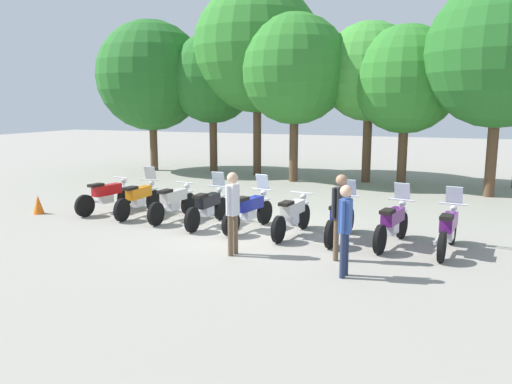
{
  "coord_description": "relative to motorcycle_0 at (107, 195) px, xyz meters",
  "views": [
    {
      "loc": [
        4.74,
        -11.7,
        3.18
      ],
      "look_at": [
        0.0,
        0.5,
        0.9
      ],
      "focal_mm": 35.38,
      "sensor_mm": 36.0,
      "label": 1
    }
  ],
  "objects": [
    {
      "name": "motorcycle_6",
      "position": [
        7.17,
        -0.56,
        0.01
      ],
      "size": [
        0.62,
        2.19,
        1.37
      ],
      "rotation": [
        0.0,
        0.0,
        1.49
      ],
      "color": "black",
      "rests_on": "ground_plane"
    },
    {
      "name": "tree_6",
      "position": [
        10.82,
        6.93,
        4.33
      ],
      "size": [
        4.95,
        4.95,
        7.32
      ],
      "color": "brown",
      "rests_on": "ground_plane"
    },
    {
      "name": "motorcycle_5",
      "position": [
        5.97,
        -0.59,
        0.0
      ],
      "size": [
        0.64,
        2.19,
        0.99
      ],
      "rotation": [
        0.0,
        0.0,
        1.46
      ],
      "color": "black",
      "rests_on": "ground_plane"
    },
    {
      "name": "tree_3",
      "position": [
        3.41,
        7.85,
        4.06
      ],
      "size": [
        4.44,
        4.44,
        6.8
      ],
      "color": "brown",
      "rests_on": "ground_plane"
    },
    {
      "name": "person_2",
      "position": [
        5.29,
        -2.65,
        0.55
      ],
      "size": [
        0.29,
        0.41,
        1.78
      ],
      "rotation": [
        0.0,
        0.0,
        2.85
      ],
      "color": "brown",
      "rests_on": "ground_plane"
    },
    {
      "name": "tree_0",
      "position": [
        -3.96,
        8.81,
        4.0
      ],
      "size": [
        5.16,
        5.16,
        7.09
      ],
      "color": "brown",
      "rests_on": "ground_plane"
    },
    {
      "name": "motorcycle_3",
      "position": [
        3.58,
        -0.43,
        0.01
      ],
      "size": [
        0.62,
        2.19,
        1.37
      ],
      "rotation": [
        0.0,
        0.0,
        1.53
      ],
      "color": "black",
      "rests_on": "ground_plane"
    },
    {
      "name": "tree_5",
      "position": [
        7.74,
        8.1,
        3.59
      ],
      "size": [
        4.08,
        4.08,
        6.15
      ],
      "color": "brown",
      "rests_on": "ground_plane"
    },
    {
      "name": "motorcycle_8",
      "position": [
        9.56,
        -0.75,
        0.01
      ],
      "size": [
        0.66,
        2.18,
        1.37
      ],
      "rotation": [
        0.0,
        0.0,
        1.44
      ],
      "color": "black",
      "rests_on": "ground_plane"
    },
    {
      "name": "person_0",
      "position": [
        7.49,
        -2.21,
        0.56
      ],
      "size": [
        0.38,
        0.33,
        1.79
      ],
      "rotation": [
        0.0,
        0.0,
        5.3
      ],
      "color": "brown",
      "rests_on": "ground_plane"
    },
    {
      "name": "motorcycle_2",
      "position": [
        2.39,
        -0.18,
        0.0
      ],
      "size": [
        0.62,
        2.19,
        0.99
      ],
      "rotation": [
        0.0,
        0.0,
        1.49
      ],
      "color": "black",
      "rests_on": "ground_plane"
    },
    {
      "name": "ground_plane",
      "position": [
        4.78,
        -0.47,
        -0.5
      ],
      "size": [
        80.0,
        80.0,
        0.0
      ],
      "primitive_type": "plane",
      "color": "gray"
    },
    {
      "name": "person_1",
      "position": [
        7.78,
        -3.16,
        0.52
      ],
      "size": [
        0.26,
        0.41,
        1.74
      ],
      "rotation": [
        0.0,
        0.0,
        3.02
      ],
      "color": "#232D4C",
      "rests_on": "ground_plane"
    },
    {
      "name": "traffic_cone",
      "position": [
        -1.72,
        -0.95,
        -0.23
      ],
      "size": [
        0.32,
        0.32,
        0.55
      ],
      "primitive_type": "cone",
      "color": "orange",
      "rests_on": "ground_plane"
    },
    {
      "name": "motorcycle_0",
      "position": [
        0.0,
        0.0,
        0.0
      ],
      "size": [
        0.76,
        2.16,
        0.99
      ],
      "rotation": [
        0.0,
        0.0,
        1.36
      ],
      "color": "black",
      "rests_on": "ground_plane"
    },
    {
      "name": "tree_4",
      "position": [
        6.26,
        8.79,
        3.94
      ],
      "size": [
        3.95,
        3.95,
        6.44
      ],
      "color": "brown",
      "rests_on": "ground_plane"
    },
    {
      "name": "motorcycle_4",
      "position": [
        4.78,
        -0.45,
        0.01
      ],
      "size": [
        0.75,
        2.16,
        1.37
      ],
      "rotation": [
        0.0,
        0.0,
        1.36
      ],
      "color": "black",
      "rests_on": "ground_plane"
    },
    {
      "name": "tree_2",
      "position": [
        1.32,
        9.07,
        5.07
      ],
      "size": [
        5.59,
        5.59,
        8.38
      ],
      "color": "brown",
      "rests_on": "ground_plane"
    },
    {
      "name": "motorcycle_1",
      "position": [
        1.19,
        -0.08,
        0.01
      ],
      "size": [
        0.62,
        2.19,
        1.37
      ],
      "rotation": [
        0.0,
        0.0,
        1.56
      ],
      "color": "black",
      "rests_on": "ground_plane"
    },
    {
      "name": "tree_1",
      "position": [
        -0.99,
        9.31,
        3.83
      ],
      "size": [
        4.1,
        4.1,
        6.4
      ],
      "color": "brown",
      "rests_on": "ground_plane"
    },
    {
      "name": "motorcycle_7",
      "position": [
        8.37,
        -0.64,
        0.01
      ],
      "size": [
        0.75,
        2.16,
        1.37
      ],
      "rotation": [
        0.0,
        0.0,
        1.37
      ],
      "color": "black",
      "rests_on": "ground_plane"
    }
  ]
}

